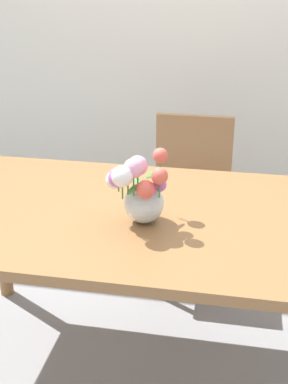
# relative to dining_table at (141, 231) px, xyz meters

# --- Properties ---
(ground_plane) EXTENTS (12.00, 12.00, 0.00)m
(ground_plane) POSITION_rel_dining_table_xyz_m (0.00, 0.00, -0.68)
(ground_plane) COLOR #939399
(back_wall) EXTENTS (7.00, 0.10, 2.80)m
(back_wall) POSITION_rel_dining_table_xyz_m (0.00, 1.60, 0.72)
(back_wall) COLOR silver
(back_wall) RESTS_ON ground_plane
(dining_table) EXTENTS (1.81, 0.99, 0.76)m
(dining_table) POSITION_rel_dining_table_xyz_m (0.00, 0.00, 0.00)
(dining_table) COLOR olive
(dining_table) RESTS_ON ground_plane
(chair_far) EXTENTS (0.42, 0.42, 0.90)m
(chair_far) POSITION_rel_dining_table_xyz_m (0.11, 0.84, -0.16)
(chair_far) COLOR #9E7047
(chair_far) RESTS_ON ground_plane
(flower_vase) EXTENTS (0.24, 0.25, 0.27)m
(flower_vase) POSITION_rel_dining_table_xyz_m (0.01, -0.09, 0.22)
(flower_vase) COLOR silver
(flower_vase) RESTS_ON dining_table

